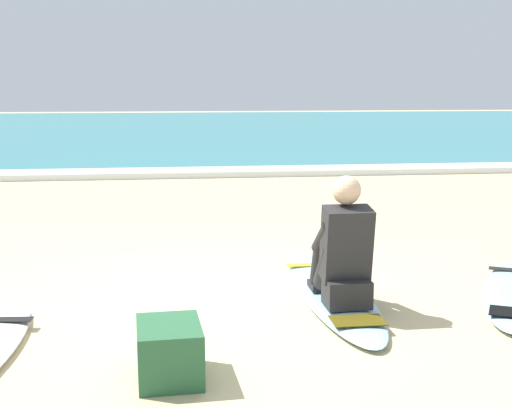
{
  "coord_description": "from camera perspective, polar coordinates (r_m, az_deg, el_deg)",
  "views": [
    {
      "loc": [
        -0.38,
        -5.09,
        1.66
      ],
      "look_at": [
        0.45,
        1.37,
        0.55
      ],
      "focal_mm": 49.12,
      "sensor_mm": 36.0,
      "label": 1
    }
  ],
  "objects": [
    {
      "name": "surfboard_main",
      "position": [
        5.65,
        6.15,
        -7.1
      ],
      "size": [
        0.54,
        2.53,
        0.08
      ],
      "color": "#9ED1E5",
      "rests_on": "ground"
    },
    {
      "name": "sea",
      "position": [
        26.69,
        -6.54,
        6.16
      ],
      "size": [
        80.0,
        28.0,
        0.1
      ],
      "primitive_type": "cube",
      "color": "teal",
      "rests_on": "ground"
    },
    {
      "name": "ground_plane",
      "position": [
        5.37,
        -2.94,
        -8.36
      ],
      "size": [
        80.0,
        80.0,
        0.0
      ],
      "primitive_type": "plane",
      "color": "#CCB584"
    },
    {
      "name": "beach_bag",
      "position": [
        4.11,
        -7.07,
        -11.82
      ],
      "size": [
        0.39,
        0.5,
        0.32
      ],
      "primitive_type": "cube",
      "rotation": [
        0.0,
        0.0,
        0.05
      ],
      "color": "#285B38",
      "rests_on": "ground"
    },
    {
      "name": "surfer_seated",
      "position": [
        5.19,
        7.12,
        -4.04
      ],
      "size": [
        0.38,
        0.7,
        0.95
      ],
      "color": "#232326",
      "rests_on": "surfboard_main"
    },
    {
      "name": "breaking_foam",
      "position": [
        13.04,
        -5.61,
        2.56
      ],
      "size": [
        80.0,
        0.9,
        0.11
      ],
      "primitive_type": "cube",
      "color": "white",
      "rests_on": "ground"
    }
  ]
}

